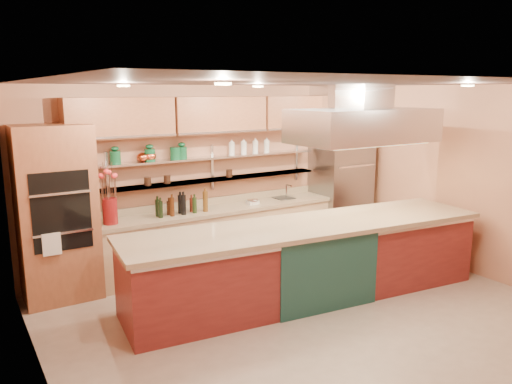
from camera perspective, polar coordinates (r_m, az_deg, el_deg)
floor at (r=6.35m, az=6.16°, el=-13.94°), size 6.00×5.00×0.02m
ceiling at (r=5.74m, az=6.77°, el=12.30°), size 6.00×5.00×0.02m
wall_back at (r=7.96m, az=-4.80°, el=1.97°), size 6.00×0.04×2.80m
wall_left at (r=4.71m, az=-23.68°, el=-5.69°), size 0.04×5.00×2.80m
wall_right at (r=8.07m, az=23.39°, el=1.19°), size 0.04×5.00×2.80m
oven_stack at (r=6.94m, az=-21.78°, el=-2.35°), size 0.95×0.64×2.30m
refrigerator at (r=9.05m, az=9.66°, el=0.75°), size 0.95×0.72×2.10m
back_counter at (r=7.89m, az=-4.00°, el=-5.08°), size 3.84×0.64×0.93m
wall_shelf_lower at (r=7.83m, az=-4.68°, el=1.44°), size 3.60×0.26×0.03m
wall_shelf_upper at (r=7.78m, az=-4.72°, el=3.98°), size 3.60×0.26×0.03m
upper_cabinets at (r=7.70m, az=-4.29°, el=8.77°), size 4.60×0.36×0.55m
range_hood at (r=6.94m, az=12.19°, el=7.42°), size 2.00×1.00×0.45m
ceiling_downlights at (r=5.90m, az=5.53°, el=12.01°), size 4.00×2.80×0.02m
island at (r=6.70m, az=5.96°, el=-7.78°), size 4.94×1.59×1.01m
flower_vase at (r=7.06m, az=-16.34°, el=-2.11°), size 0.25×0.25×0.36m
oil_bottle_cluster at (r=7.41m, az=-8.44°, el=-1.48°), size 0.86×0.49×0.27m
kitchen_scale at (r=7.98m, az=-0.38°, el=-1.03°), size 0.20×0.17×0.10m
bar_faucet at (r=8.45m, az=3.47°, el=0.08°), size 0.03×0.03×0.22m
copper_kettle at (r=7.31m, az=-12.84°, el=3.90°), size 0.22×0.22×0.13m
green_canister at (r=7.49m, az=-9.22°, el=4.39°), size 0.16×0.16×0.18m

